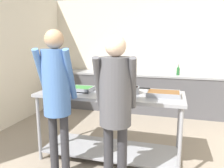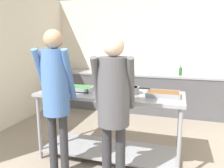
% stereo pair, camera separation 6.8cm
% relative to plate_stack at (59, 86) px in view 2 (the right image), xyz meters
% --- Properties ---
extents(wall_rear, '(4.25, 0.06, 2.65)m').
position_rel_plate_stack_xyz_m(wall_rear, '(0.67, 2.60, 0.35)').
color(wall_rear, beige).
rests_on(wall_rear, ground_plane).
extents(wall_left, '(0.06, 4.48, 2.65)m').
position_rel_plate_stack_xyz_m(wall_left, '(-1.43, 0.42, 0.35)').
color(wall_left, beige).
rests_on(wall_left, ground_plane).
extents(back_counter, '(4.09, 0.65, 0.90)m').
position_rel_plate_stack_xyz_m(back_counter, '(0.67, 2.23, -0.52)').
color(back_counter, '#4C4C51').
rests_on(back_counter, ground_plane).
extents(serving_counter, '(1.93, 0.72, 0.94)m').
position_rel_plate_stack_xyz_m(serving_counter, '(0.79, -0.03, -0.34)').
color(serving_counter, gray).
rests_on(serving_counter, ground_plane).
extents(plate_stack, '(0.22, 0.22, 0.07)m').
position_rel_plate_stack_xyz_m(plate_stack, '(0.00, 0.00, 0.00)').
color(plate_stack, white).
rests_on(plate_stack, serving_counter).
extents(serving_tray_roast, '(0.39, 0.27, 0.05)m').
position_rel_plate_stack_xyz_m(serving_tray_roast, '(0.34, -0.03, -0.01)').
color(serving_tray_roast, gray).
rests_on(serving_tray_roast, serving_counter).
extents(broccoli_bowl, '(0.24, 0.24, 0.12)m').
position_rel_plate_stack_xyz_m(broccoli_bowl, '(0.68, 0.06, 0.01)').
color(broccoli_bowl, '#B2B2B7').
rests_on(broccoli_bowl, serving_counter).
extents(sauce_pan, '(0.41, 0.27, 0.09)m').
position_rel_plate_stack_xyz_m(sauce_pan, '(1.04, 0.01, 0.01)').
color(sauce_pan, gray).
rests_on(sauce_pan, serving_counter).
extents(serving_tray_vegetables, '(0.41, 0.29, 0.05)m').
position_rel_plate_stack_xyz_m(serving_tray_vegetables, '(1.49, -0.01, -0.01)').
color(serving_tray_vegetables, gray).
rests_on(serving_tray_vegetables, serving_counter).
extents(guest_serving_left, '(0.46, 0.37, 1.67)m').
position_rel_plate_stack_xyz_m(guest_serving_left, '(1.03, -0.67, 0.07)').
color(guest_serving_left, '#2D2D33').
rests_on(guest_serving_left, ground_plane).
extents(guest_serving_right, '(0.44, 0.39, 1.74)m').
position_rel_plate_stack_xyz_m(guest_serving_right, '(0.34, -0.63, 0.12)').
color(guest_serving_right, '#2D2D33').
rests_on(guest_serving_right, ground_plane).
extents(water_bottle, '(0.07, 0.07, 0.23)m').
position_rel_plate_stack_xyz_m(water_bottle, '(1.69, 2.18, 0.03)').
color(water_bottle, '#23602D').
rests_on(water_bottle, back_counter).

